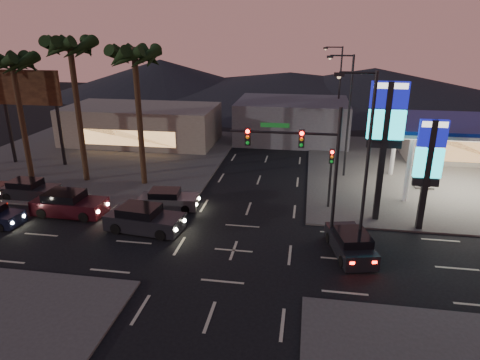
% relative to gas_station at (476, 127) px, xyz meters
% --- Properties ---
extents(ground, '(140.00, 140.00, 0.00)m').
position_rel_gas_station_xyz_m(ground, '(-16.00, -12.00, -5.08)').
color(ground, black).
rests_on(ground, ground).
extents(corner_lot_ne, '(24.00, 24.00, 0.12)m').
position_rel_gas_station_xyz_m(corner_lot_ne, '(0.00, 4.00, -5.02)').
color(corner_lot_ne, '#47443F').
rests_on(corner_lot_ne, ground).
extents(corner_lot_nw, '(24.00, 24.00, 0.12)m').
position_rel_gas_station_xyz_m(corner_lot_nw, '(-32.00, 4.00, -5.02)').
color(corner_lot_nw, '#47443F').
rests_on(corner_lot_nw, ground).
extents(gas_station, '(12.20, 8.20, 5.47)m').
position_rel_gas_station_xyz_m(gas_station, '(0.00, 0.00, 0.00)').
color(gas_station, silver).
rests_on(gas_station, ground).
extents(convenience_store, '(10.00, 6.00, 4.00)m').
position_rel_gas_station_xyz_m(convenience_store, '(2.00, 9.00, -3.08)').
color(convenience_store, '#726B5B').
rests_on(convenience_store, ground).
extents(pylon_sign_tall, '(2.20, 0.35, 9.00)m').
position_rel_gas_station_xyz_m(pylon_sign_tall, '(-7.50, -6.50, 1.31)').
color(pylon_sign_tall, black).
rests_on(pylon_sign_tall, ground).
extents(pylon_sign_short, '(1.60, 0.35, 7.00)m').
position_rel_gas_station_xyz_m(pylon_sign_short, '(-5.00, -7.50, -0.42)').
color(pylon_sign_short, black).
rests_on(pylon_sign_short, ground).
extents(traffic_signal_mast, '(6.10, 0.39, 8.00)m').
position_rel_gas_station_xyz_m(traffic_signal_mast, '(-12.24, -10.01, 0.15)').
color(traffic_signal_mast, black).
rests_on(traffic_signal_mast, ground).
extents(pedestal_signal, '(0.32, 0.39, 4.30)m').
position_rel_gas_station_xyz_m(pedestal_signal, '(-10.50, -5.02, -2.16)').
color(pedestal_signal, black).
rests_on(pedestal_signal, ground).
extents(streetlight_near, '(2.14, 0.25, 10.00)m').
position_rel_gas_station_xyz_m(streetlight_near, '(-9.21, -11.00, 0.64)').
color(streetlight_near, black).
rests_on(streetlight_near, ground).
extents(streetlight_mid, '(2.14, 0.25, 10.00)m').
position_rel_gas_station_xyz_m(streetlight_mid, '(-9.21, 2.00, 0.64)').
color(streetlight_mid, black).
rests_on(streetlight_mid, ground).
extents(streetlight_far, '(2.14, 0.25, 10.00)m').
position_rel_gas_station_xyz_m(streetlight_far, '(-9.21, 16.00, 0.64)').
color(streetlight_far, black).
rests_on(streetlight_far, ground).
extents(palm_a, '(4.41, 4.41, 10.86)m').
position_rel_gas_station_xyz_m(palm_a, '(-25.00, -2.50, 4.35)').
color(palm_a, black).
rests_on(palm_a, ground).
extents(palm_b, '(4.41, 4.41, 11.46)m').
position_rel_gas_station_xyz_m(palm_b, '(-30.00, -2.50, 4.89)').
color(palm_b, black).
rests_on(palm_b, ground).
extents(palm_c, '(4.41, 4.41, 10.26)m').
position_rel_gas_station_xyz_m(palm_c, '(-35.00, -2.50, 3.80)').
color(palm_c, black).
rests_on(palm_c, ground).
extents(billboard, '(6.00, 0.30, 8.50)m').
position_rel_gas_station_xyz_m(billboard, '(-36.50, 1.00, 1.25)').
color(billboard, black).
rests_on(billboard, ground).
extents(building_far_west, '(16.00, 8.00, 4.00)m').
position_rel_gas_station_xyz_m(building_far_west, '(-30.00, 10.00, -3.08)').
color(building_far_west, '#726B5B').
rests_on(building_far_west, ground).
extents(building_far_mid, '(12.00, 9.00, 4.40)m').
position_rel_gas_station_xyz_m(building_far_mid, '(-14.00, 14.00, -2.88)').
color(building_far_mid, '#4C4C51').
rests_on(building_far_mid, ground).
extents(hill_left, '(40.00, 40.00, 6.00)m').
position_rel_gas_station_xyz_m(hill_left, '(-41.00, 48.00, -2.08)').
color(hill_left, black).
rests_on(hill_left, ground).
extents(hill_right, '(50.00, 50.00, 5.00)m').
position_rel_gas_station_xyz_m(hill_right, '(-1.00, 48.00, -2.58)').
color(hill_right, black).
rests_on(hill_right, ground).
extents(hill_center, '(60.00, 60.00, 4.00)m').
position_rel_gas_station_xyz_m(hill_center, '(-16.00, 48.00, -3.08)').
color(hill_center, black).
rests_on(hill_center, ground).
extents(car_lane_a_front, '(5.03, 2.53, 1.59)m').
position_rel_gas_station_xyz_m(car_lane_a_front, '(-21.98, -10.35, -4.34)').
color(car_lane_a_front, black).
rests_on(car_lane_a_front, ground).
extents(car_lane_a_mid, '(4.99, 2.22, 1.61)m').
position_rel_gas_station_xyz_m(car_lane_a_mid, '(-27.86, -8.88, -4.34)').
color(car_lane_a_mid, black).
rests_on(car_lane_a_mid, ground).
extents(car_lane_b_front, '(4.26, 2.07, 1.35)m').
position_rel_gas_station_xyz_m(car_lane_b_front, '(-21.56, -6.80, -4.45)').
color(car_lane_b_front, '#535355').
rests_on(car_lane_b_front, ground).
extents(car_lane_b_mid, '(4.35, 1.91, 1.40)m').
position_rel_gas_station_xyz_m(car_lane_b_mid, '(-32.32, -6.67, -4.43)').
color(car_lane_b_mid, black).
rests_on(car_lane_b_mid, ground).
extents(suv_station, '(2.73, 4.57, 1.43)m').
position_rel_gas_station_xyz_m(suv_station, '(-9.48, -11.36, -4.42)').
color(suv_station, black).
rests_on(suv_station, ground).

